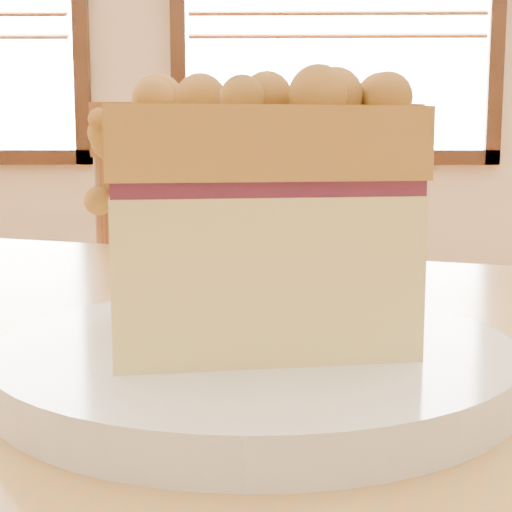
{
  "coord_description": "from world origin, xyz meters",
  "views": [
    {
      "loc": [
        -0.04,
        -0.3,
        0.86
      ],
      "look_at": [
        -0.05,
        0.08,
        0.8
      ],
      "focal_mm": 55.0,
      "sensor_mm": 36.0,
      "label": 1
    }
  ],
  "objects": [
    {
      "name": "cake_slice",
      "position": [
        -0.05,
        0.05,
        0.83
      ],
      "size": [
        0.15,
        0.12,
        0.12
      ],
      "rotation": [
        0.0,
        0.0,
        0.18
      ],
      "color": "#D0B675",
      "rests_on": "plate"
    },
    {
      "name": "plate",
      "position": [
        -0.05,
        0.05,
        0.76
      ],
      "size": [
        0.24,
        0.24,
        0.02
      ],
      "color": "white",
      "rests_on": "cafe_table_main"
    },
    {
      "name": "cafe_chair_main",
      "position": [
        -0.07,
        0.73,
        0.46
      ],
      "size": [
        0.46,
        0.46,
        0.91
      ],
      "rotation": [
        0.0,
        0.0,
        3.28
      ],
      "color": "brown",
      "rests_on": "ground"
    }
  ]
}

